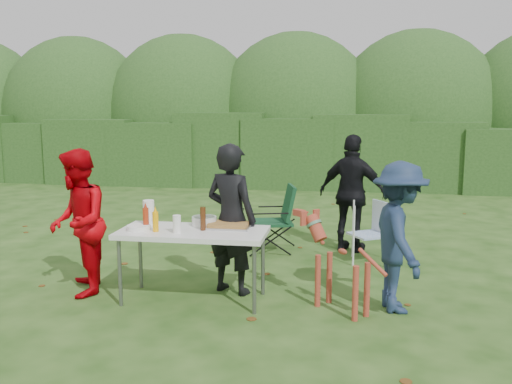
# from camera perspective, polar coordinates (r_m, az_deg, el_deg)

# --- Properties ---
(ground) EXTENTS (80.00, 80.00, 0.00)m
(ground) POSITION_cam_1_polar(r_m,az_deg,el_deg) (5.88, -4.46, -10.72)
(ground) COLOR #1E4211
(hedge_row) EXTENTS (22.00, 1.40, 1.70)m
(hedge_row) POSITION_cam_1_polar(r_m,az_deg,el_deg) (13.49, 3.52, 4.18)
(hedge_row) COLOR #23471C
(hedge_row) RESTS_ON ground
(shrub_backdrop) EXTENTS (20.00, 2.60, 3.20)m
(shrub_backdrop) POSITION_cam_1_polar(r_m,az_deg,el_deg) (15.04, 4.16, 7.53)
(shrub_backdrop) COLOR #3D6628
(shrub_backdrop) RESTS_ON ground
(folding_table) EXTENTS (1.50, 0.70, 0.74)m
(folding_table) POSITION_cam_1_polar(r_m,az_deg,el_deg) (5.56, -6.66, -4.54)
(folding_table) COLOR silver
(folding_table) RESTS_ON ground
(person_cook) EXTENTS (0.69, 0.58, 1.61)m
(person_cook) POSITION_cam_1_polar(r_m,az_deg,el_deg) (5.75, -2.62, -2.84)
(person_cook) COLOR black
(person_cook) RESTS_ON ground
(person_red_jacket) EXTENTS (0.84, 0.93, 1.55)m
(person_red_jacket) POSITION_cam_1_polar(r_m,az_deg,el_deg) (6.00, -18.26, -3.07)
(person_red_jacket) COLOR #BA0109
(person_red_jacket) RESTS_ON ground
(person_black_puffy) EXTENTS (1.02, 0.70, 1.61)m
(person_black_puffy) POSITION_cam_1_polar(r_m,az_deg,el_deg) (7.51, 10.11, -0.16)
(person_black_puffy) COLOR black
(person_black_puffy) RESTS_ON ground
(child) EXTENTS (0.72, 1.04, 1.47)m
(child) POSITION_cam_1_polar(r_m,az_deg,el_deg) (5.43, 14.83, -4.60)
(child) COLOR #1B2C48
(child) RESTS_ON ground
(dog) EXTENTS (0.98, 0.92, 0.91)m
(dog) POSITION_cam_1_polar(r_m,az_deg,el_deg) (5.34, 9.06, -7.70)
(dog) COLOR #A33C29
(dog) RESTS_ON ground
(camping_chair) EXTENTS (0.71, 0.71, 0.93)m
(camping_chair) POSITION_cam_1_polar(r_m,az_deg,el_deg) (7.43, 1.80, -2.78)
(camping_chair) COLOR #133F23
(camping_chair) RESTS_ON ground
(lawn_chair) EXTENTS (0.64, 0.64, 0.78)m
(lawn_chair) POSITION_cam_1_polar(r_m,az_deg,el_deg) (7.09, 11.81, -4.15)
(lawn_chair) COLOR #3E74B3
(lawn_chair) RESTS_ON ground
(food_tray) EXTENTS (0.45, 0.30, 0.02)m
(food_tray) POSITION_cam_1_polar(r_m,az_deg,el_deg) (5.62, -2.92, -3.69)
(food_tray) COLOR #B7B7BA
(food_tray) RESTS_ON folding_table
(focaccia_bread) EXTENTS (0.40, 0.26, 0.04)m
(focaccia_bread) POSITION_cam_1_polar(r_m,az_deg,el_deg) (5.61, -2.92, -3.41)
(focaccia_bread) COLOR olive
(focaccia_bread) RESTS_ON food_tray
(mustard_bottle) EXTENTS (0.06, 0.06, 0.20)m
(mustard_bottle) POSITION_cam_1_polar(r_m,az_deg,el_deg) (5.52, -10.54, -3.09)
(mustard_bottle) COLOR #FFA907
(mustard_bottle) RESTS_ON folding_table
(ketchup_bottle) EXTENTS (0.06, 0.06, 0.22)m
(ketchup_bottle) POSITION_cam_1_polar(r_m,az_deg,el_deg) (5.64, -11.52, -2.76)
(ketchup_bottle) COLOR #A22E13
(ketchup_bottle) RESTS_ON folding_table
(beer_bottle) EXTENTS (0.06, 0.06, 0.24)m
(beer_bottle) POSITION_cam_1_polar(r_m,az_deg,el_deg) (5.51, -5.60, -2.80)
(beer_bottle) COLOR #47230F
(beer_bottle) RESTS_ON folding_table
(paper_towel_roll) EXTENTS (0.12, 0.12, 0.26)m
(paper_towel_roll) POSITION_cam_1_polar(r_m,az_deg,el_deg) (5.87, -11.23, -2.11)
(paper_towel_roll) COLOR white
(paper_towel_roll) RESTS_ON folding_table
(cup_stack) EXTENTS (0.08, 0.08, 0.18)m
(cup_stack) POSITION_cam_1_polar(r_m,az_deg,el_deg) (5.42, -8.32, -3.37)
(cup_stack) COLOR white
(cup_stack) RESTS_ON folding_table
(pasta_bowl) EXTENTS (0.26, 0.26, 0.10)m
(pasta_bowl) POSITION_cam_1_polar(r_m,az_deg,el_deg) (5.72, -5.47, -3.08)
(pasta_bowl) COLOR silver
(pasta_bowl) RESTS_ON folding_table
(plate_stack) EXTENTS (0.24, 0.24, 0.05)m
(plate_stack) POSITION_cam_1_polar(r_m,az_deg,el_deg) (5.64, -12.25, -3.69)
(plate_stack) COLOR white
(plate_stack) RESTS_ON folding_table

